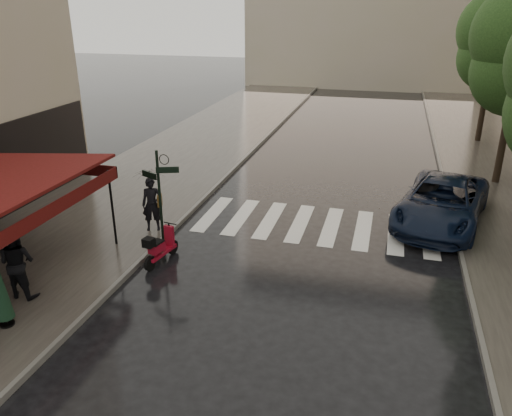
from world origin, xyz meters
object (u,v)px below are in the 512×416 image
at_px(pedestrian_terrace, 17,262).
at_px(scooter, 160,248).
at_px(pedestrian_with_umbrella, 150,181).
at_px(parked_car, 442,202).

distance_m(pedestrian_terrace, scooter, 3.71).
bearing_deg(pedestrian_terrace, scooter, -131.98).
distance_m(pedestrian_with_umbrella, parked_car, 9.62).
bearing_deg(pedestrian_with_umbrella, parked_car, -1.73).
bearing_deg(pedestrian_with_umbrella, pedestrian_terrace, -129.09).
relative_size(pedestrian_terrace, parked_car, 0.34).
bearing_deg(pedestrian_terrace, pedestrian_with_umbrella, -106.48).
relative_size(pedestrian_terrace, scooter, 1.21).
bearing_deg(pedestrian_with_umbrella, scooter, -80.51).
distance_m(scooter, parked_car, 9.39).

